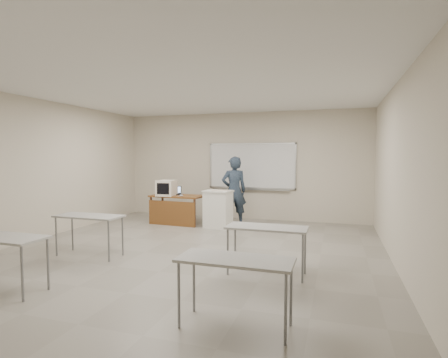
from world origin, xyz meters
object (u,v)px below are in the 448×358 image
(mouse, at_px, (181,195))
(podium, at_px, (218,209))
(presenter, at_px, (234,191))
(crt_monitor, at_px, (167,188))
(laptop, at_px, (177,192))
(whiteboard, at_px, (252,167))
(keyboard, at_px, (221,191))
(instructor_desk, at_px, (176,204))

(mouse, bearing_deg, podium, 7.64)
(presenter, bearing_deg, podium, 30.64)
(crt_monitor, height_order, laptop, crt_monitor)
(whiteboard, relative_size, laptop, 8.35)
(whiteboard, height_order, mouse, whiteboard)
(podium, distance_m, presenter, 0.68)
(crt_monitor, relative_size, keyboard, 1.19)
(whiteboard, xyz_separation_m, instructor_desk, (-1.70, -1.37, -0.94))
(whiteboard, relative_size, crt_monitor, 5.08)
(podium, bearing_deg, instructor_desk, -177.33)
(whiteboard, bearing_deg, keyboard, -103.82)
(presenter, bearing_deg, whiteboard, -129.94)
(presenter, bearing_deg, laptop, -24.19)
(whiteboard, distance_m, presenter, 1.20)
(whiteboard, distance_m, crt_monitor, 2.45)
(laptop, distance_m, presenter, 1.58)
(whiteboard, xyz_separation_m, crt_monitor, (-1.95, -1.39, -0.53))
(instructor_desk, distance_m, mouse, 0.32)
(keyboard, bearing_deg, podium, 116.80)
(crt_monitor, xyz_separation_m, mouse, (0.45, -0.08, -0.18))
(podium, xyz_separation_m, presenter, (0.28, 0.45, 0.42))
(instructor_desk, xyz_separation_m, podium, (1.20, -0.09, -0.07))
(whiteboard, xyz_separation_m, laptop, (-1.80, -1.11, -0.68))
(crt_monitor, bearing_deg, keyboard, -10.75)
(mouse, distance_m, keyboard, 1.13)
(podium, bearing_deg, mouse, -173.12)
(podium, bearing_deg, keyboard, -40.48)
(podium, height_order, laptop, laptop)
(instructor_desk, distance_m, crt_monitor, 0.48)
(laptop, relative_size, presenter, 0.17)
(instructor_desk, relative_size, podium, 1.49)
(whiteboard, distance_m, keyboard, 1.72)
(laptop, bearing_deg, crt_monitor, -142.87)
(podium, distance_m, keyboard, 0.50)
(whiteboard, xyz_separation_m, podium, (-0.50, -1.47, -1.01))
(podium, height_order, mouse, podium)
(podium, height_order, keyboard, keyboard)
(whiteboard, height_order, keyboard, whiteboard)
(instructor_desk, bearing_deg, crt_monitor, -173.44)
(crt_monitor, relative_size, presenter, 0.28)
(laptop, distance_m, mouse, 0.46)
(instructor_desk, relative_size, mouse, 12.84)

